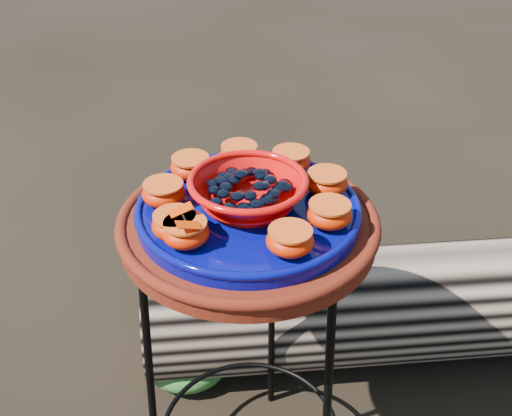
% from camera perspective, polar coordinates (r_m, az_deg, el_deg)
% --- Properties ---
extents(plant_stand, '(0.44, 0.44, 0.70)m').
position_cam_1_polar(plant_stand, '(1.39, -0.59, -14.16)').
color(plant_stand, black).
rests_on(plant_stand, ground).
extents(terracotta_saucer, '(0.46, 0.46, 0.04)m').
position_cam_1_polar(terracotta_saucer, '(1.15, -0.69, -1.68)').
color(terracotta_saucer, '#450D07').
rests_on(terracotta_saucer, plant_stand).
extents(cobalt_plate, '(0.39, 0.39, 0.03)m').
position_cam_1_polar(cobalt_plate, '(1.13, -0.70, -0.37)').
color(cobalt_plate, '#000B35').
rests_on(cobalt_plate, terracotta_saucer).
extents(red_bowl, '(0.20, 0.20, 0.05)m').
position_cam_1_polar(red_bowl, '(1.11, -0.72, 1.36)').
color(red_bowl, red).
rests_on(red_bowl, cobalt_plate).
extents(glass_gems, '(0.15, 0.15, 0.03)m').
position_cam_1_polar(glass_gems, '(1.09, -0.73, 3.16)').
color(glass_gems, black).
rests_on(glass_gems, red_bowl).
extents(orange_half_0, '(0.08, 0.08, 0.04)m').
position_cam_1_polar(orange_half_0, '(1.03, -6.27, -2.20)').
color(orange_half_0, '#AA0D00').
rests_on(orange_half_0, cobalt_plate).
extents(orange_half_1, '(0.08, 0.08, 0.04)m').
position_cam_1_polar(orange_half_1, '(1.00, 3.04, -2.93)').
color(orange_half_1, '#AA0D00').
rests_on(orange_half_1, cobalt_plate).
extents(orange_half_2, '(0.08, 0.08, 0.04)m').
position_cam_1_polar(orange_half_2, '(1.07, 6.53, -0.56)').
color(orange_half_2, '#AA0D00').
rests_on(orange_half_2, cobalt_plate).
extents(orange_half_3, '(0.08, 0.08, 0.04)m').
position_cam_1_polar(orange_half_3, '(1.15, 6.30, 2.24)').
color(orange_half_3, '#AA0D00').
rests_on(orange_half_3, cobalt_plate).
extents(orange_half_4, '(0.08, 0.08, 0.04)m').
position_cam_1_polar(orange_half_4, '(1.22, 3.11, 4.21)').
color(orange_half_4, '#AA0D00').
rests_on(orange_half_4, cobalt_plate).
extents(orange_half_5, '(0.08, 0.08, 0.04)m').
position_cam_1_polar(orange_half_5, '(1.24, -1.49, 4.72)').
color(orange_half_5, '#AA0D00').
rests_on(orange_half_5, cobalt_plate).
extents(orange_half_6, '(0.08, 0.08, 0.04)m').
position_cam_1_polar(orange_half_6, '(1.20, -5.82, 3.64)').
color(orange_half_6, '#AA0D00').
rests_on(orange_half_6, cobalt_plate).
extents(orange_half_7, '(0.08, 0.08, 0.04)m').
position_cam_1_polar(orange_half_7, '(1.13, -8.19, 1.28)').
color(orange_half_7, '#AA0D00').
rests_on(orange_half_7, cobalt_plate).
extents(orange_half_8, '(0.08, 0.08, 0.04)m').
position_cam_1_polar(orange_half_8, '(1.04, -7.21, -1.54)').
color(orange_half_8, '#AA0D00').
rests_on(orange_half_8, cobalt_plate).
extents(butterfly, '(0.10, 0.09, 0.01)m').
position_cam_1_polar(butterfly, '(1.01, -6.36, -0.91)').
color(butterfly, '#C92C00').
rests_on(butterfly, orange_half_0).
extents(driftwood_log, '(1.82, 1.04, 0.33)m').
position_cam_1_polar(driftwood_log, '(1.92, 17.84, -7.70)').
color(driftwood_log, black).
rests_on(driftwood_log, ground).
extents(foliage_left, '(0.24, 0.24, 0.12)m').
position_cam_1_polar(foliage_left, '(1.83, -6.14, -12.95)').
color(foliage_left, '#234A1B').
rests_on(foliage_left, ground).
extents(foliage_back, '(0.32, 0.32, 0.16)m').
position_cam_1_polar(foliage_back, '(1.91, -0.61, -9.39)').
color(foliage_back, '#234A1B').
rests_on(foliage_back, ground).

